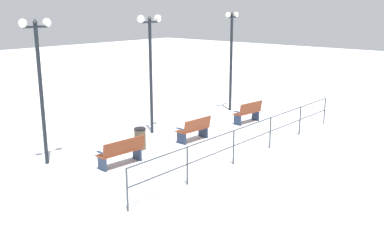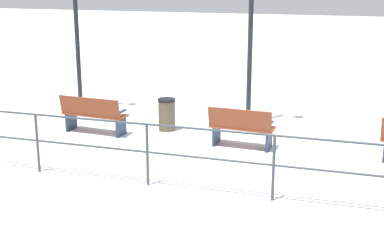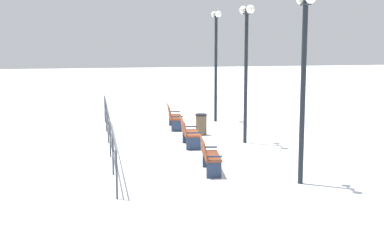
# 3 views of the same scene
# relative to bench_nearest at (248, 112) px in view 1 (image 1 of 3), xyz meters

# --- Properties ---
(ground_plane) EXTENTS (80.00, 80.00, 0.00)m
(ground_plane) POSITION_rel_bench_nearest_xyz_m (0.05, 3.53, -0.49)
(ground_plane) COLOR white
(ground_plane) RESTS_ON ground
(bench_nearest) EXTENTS (0.64, 1.45, 0.95)m
(bench_nearest) POSITION_rel_bench_nearest_xyz_m (0.00, 0.00, 0.00)
(bench_nearest) COLOR brown
(bench_nearest) RESTS_ON ground
(bench_second) EXTENTS (0.65, 1.41, 0.91)m
(bench_second) POSITION_rel_bench_nearest_xyz_m (0.06, 3.53, -0.03)
(bench_second) COLOR brown
(bench_second) RESTS_ON ground
(bench_third) EXTENTS (0.65, 1.60, 0.91)m
(bench_third) POSITION_rel_bench_nearest_xyz_m (0.05, 7.07, -0.02)
(bench_third) COLOR brown
(bench_third) RESTS_ON ground
(lamppost_near) EXTENTS (0.25, 0.87, 4.68)m
(lamppost_near) POSITION_rel_bench_nearest_xyz_m (2.05, -1.48, 2.53)
(lamppost_near) COLOR black
(lamppost_near) RESTS_ON ground
(lamppost_middle) EXTENTS (0.28, 1.16, 4.62)m
(lamppost_middle) POSITION_rel_bench_nearest_xyz_m (2.05, 3.81, 2.76)
(lamppost_middle) COLOR black
(lamppost_middle) RESTS_ON ground
(lamppost_far) EXTENTS (0.26, 1.05, 4.58)m
(lamppost_far) POSITION_rel_bench_nearest_xyz_m (2.05, 8.52, 2.62)
(lamppost_far) COLOR black
(lamppost_far) RESTS_ON ground
(waterfront_railing) EXTENTS (0.05, 11.19, 1.15)m
(waterfront_railing) POSITION_rel_bench_nearest_xyz_m (-2.55, 3.53, 0.28)
(waterfront_railing) COLOR #383D42
(waterfront_railing) RESTS_ON ground
(trash_bin) EXTENTS (0.42, 0.42, 0.78)m
(trash_bin) POSITION_rel_bench_nearest_xyz_m (0.86, 5.54, -0.10)
(trash_bin) COLOR brown
(trash_bin) RESTS_ON ground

